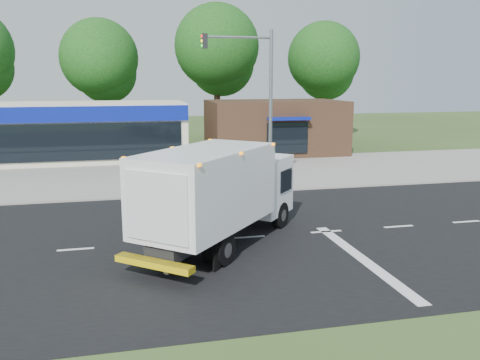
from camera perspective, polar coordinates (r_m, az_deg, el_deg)
The scene contains 11 objects.
ground at distance 18.50m, azimuth 0.97°, elevation -6.47°, with size 120.00×120.00×0.00m, color #385123.
road_asphalt at distance 18.50m, azimuth 0.97°, elevation -6.46°, with size 60.00×14.00×0.02m, color black.
sidewalk at distance 26.25m, azimuth -3.32°, elevation -0.98°, with size 60.00×2.40×0.12m, color gray.
parking_apron at distance 31.89m, azimuth -5.06°, elevation 1.11°, with size 60.00×9.00×0.02m, color gray.
lane_markings at distance 17.63m, azimuth 6.33°, elevation -7.39°, with size 55.20×7.00×0.01m.
ems_box_truck at distance 17.13m, azimuth -2.35°, elevation -1.03°, with size 6.87×7.48×3.45m.
emergency_worker at distance 15.11m, azimuth -7.81°, elevation -6.85°, with size 0.81×0.71×1.99m.
retail_strip_mall at distance 37.51m, azimuth -20.22°, elevation 5.09°, with size 18.00×6.20×4.00m.
brown_storefront at distance 38.91m, azimuth 3.96°, elevation 5.95°, with size 10.00×6.70×4.00m.
traffic_signal_pole at distance 25.57m, azimuth 2.07°, elevation 9.70°, with size 3.51×0.25×8.00m.
background_trees at distance 45.41m, azimuth -8.86°, elevation 13.41°, with size 36.77×7.39×12.10m.
Camera 1 is at (-4.23, -17.09, 5.67)m, focal length 38.00 mm.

